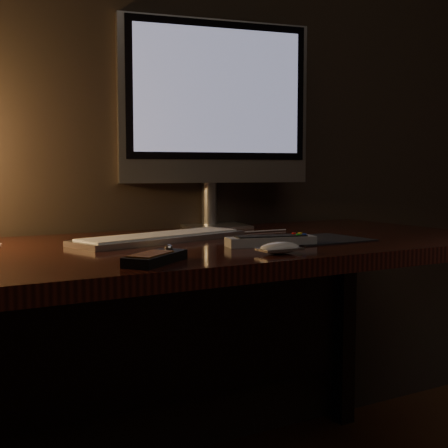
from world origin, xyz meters
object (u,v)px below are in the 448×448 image
keyboard (161,237)px  mouse (280,250)px  desk (195,287)px  monitor (215,106)px  media_remote (156,258)px  tv_remote (271,241)px

keyboard → mouse: 0.38m
mouse → desk: bearing=94.1°
monitor → media_remote: monitor is taller
monitor → mouse: (-0.18, -0.61, -0.37)m
monitor → tv_remote: 0.62m
keyboard → mouse: size_ratio=5.00×
desk → media_remote: media_remote is taller
desk → media_remote: size_ratio=9.49×
desk → keyboard: keyboard is taller
monitor → tv_remote: (-0.12, -0.48, -0.37)m
desk → mouse: bearing=-86.1°
keyboard → tv_remote: 0.30m
mouse → media_remote: (-0.29, 0.01, 0.00)m
mouse → media_remote: size_ratio=0.58×
desk → mouse: (0.02, -0.35, 0.14)m
monitor → keyboard: size_ratio=1.32×
mouse → tv_remote: tv_remote is taller
monitor → mouse: 0.74m
mouse → media_remote: bearing=178.3°
keyboard → mouse: same height
keyboard → tv_remote: size_ratio=2.16×
desk → monitor: (0.21, 0.26, 0.51)m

